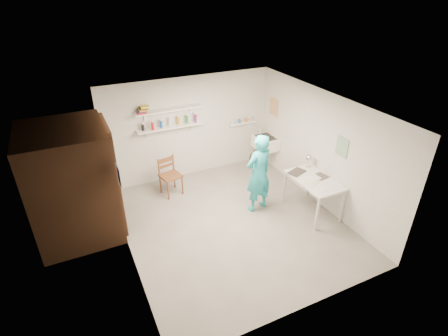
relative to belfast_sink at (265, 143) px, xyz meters
name	(u,v)px	position (x,y,z in m)	size (l,w,h in m)	color
floor	(233,223)	(-1.75, -1.70, -0.71)	(4.00, 4.50, 0.02)	slate
ceiling	(234,106)	(-1.75, -1.70, 1.71)	(4.00, 4.50, 0.02)	silver
wall_back	(190,128)	(-1.75, 0.56, 0.50)	(4.00, 0.02, 2.40)	silver
wall_front	(312,247)	(-1.75, -3.96, 0.50)	(4.00, 0.02, 2.40)	silver
wall_left	(121,197)	(-3.76, -1.70, 0.50)	(0.02, 4.50, 2.40)	silver
wall_right	(322,150)	(0.26, -1.70, 0.50)	(0.02, 4.50, 2.40)	silver
doorway_recess	(113,177)	(-3.74, -0.65, 0.30)	(0.02, 0.90, 2.00)	black
corridor_box	(72,184)	(-4.45, -0.65, 0.35)	(1.40, 1.50, 2.10)	brown
door_lintel	(105,125)	(-3.72, -0.65, 1.35)	(0.06, 1.05, 0.10)	brown
door_jamb_near	(119,190)	(-3.72, -1.15, 0.30)	(0.06, 0.10, 2.00)	brown
door_jamb_far	(110,166)	(-3.72, -0.15, 0.30)	(0.06, 0.10, 2.00)	brown
shelf_lower	(170,127)	(-2.25, 0.43, 0.65)	(1.50, 0.22, 0.03)	white
shelf_upper	(169,110)	(-2.25, 0.43, 1.05)	(1.50, 0.22, 0.03)	white
ledge_shelf	(243,123)	(-0.40, 0.47, 0.42)	(0.70, 0.14, 0.03)	white
poster_left	(119,176)	(-3.74, -1.65, 0.85)	(0.01, 0.28, 0.36)	#334C7F
poster_right_a	(274,107)	(0.24, 0.10, 0.85)	(0.01, 0.34, 0.42)	#995933
poster_right_b	(342,147)	(0.24, -2.25, 0.80)	(0.01, 0.30, 0.38)	#3F724C
belfast_sink	(265,143)	(0.00, 0.00, 0.00)	(0.48, 0.60, 0.30)	white
man	(259,174)	(-1.06, -1.46, 0.14)	(0.61, 0.40, 1.67)	teal
wall_clock	(256,156)	(-1.02, -1.24, 0.42)	(0.30, 0.30, 0.04)	beige
wooden_chair	(171,176)	(-2.49, -0.14, -0.25)	(0.42, 0.40, 0.90)	brown
work_table	(312,196)	(-0.11, -2.03, -0.31)	(0.70, 1.16, 0.77)	silver
desk_lamp	(309,158)	(0.08, -1.57, 0.29)	(0.14, 0.14, 0.14)	silver
spray_cans	(170,123)	(-2.25, 0.43, 0.75)	(1.26, 0.06, 0.17)	black
book_stack	(143,110)	(-2.81, 0.43, 1.14)	(0.26, 0.14, 0.14)	red
ledge_pots	(243,121)	(-0.40, 0.47, 0.48)	(0.48, 0.07, 0.09)	silver
papers	(315,179)	(-0.11, -2.03, 0.08)	(0.30, 0.22, 0.02)	silver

